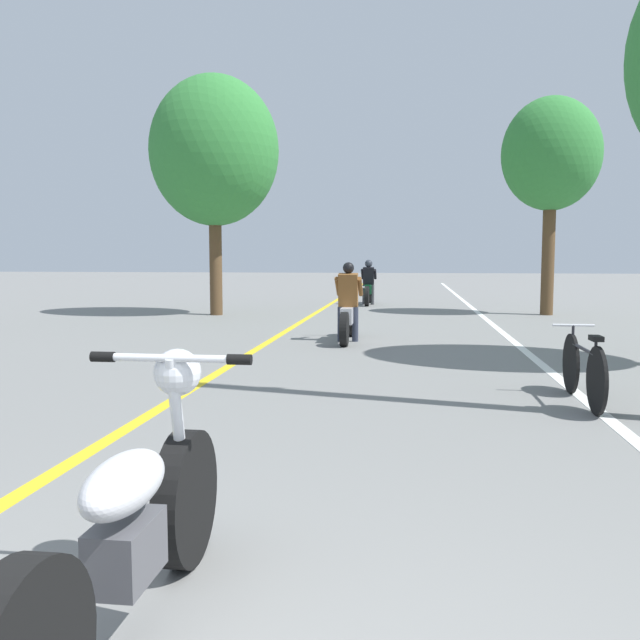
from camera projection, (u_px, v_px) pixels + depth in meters
lane_stripe_center at (295, 326)px, 14.66m from camera, size 0.14×48.00×0.01m
lane_stripe_edge at (498, 329)px, 14.10m from camera, size 0.14×48.00×0.01m
roadside_tree_right_far at (551, 156)px, 17.06m from camera, size 2.48×2.23×5.51m
roadside_tree_left at (214, 152)px, 17.05m from camera, size 3.27×2.95×6.04m
motorcycle_foreground at (131, 529)px, 2.65m from camera, size 0.75×2.08×1.08m
motorcycle_rider_lead at (348, 312)px, 12.02m from camera, size 0.50×2.04×1.40m
motorcycle_rider_far at (368, 288)px, 21.13m from camera, size 0.50×2.10×1.40m
bicycle_parked at (583, 369)px, 6.93m from camera, size 0.44×1.70×0.77m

